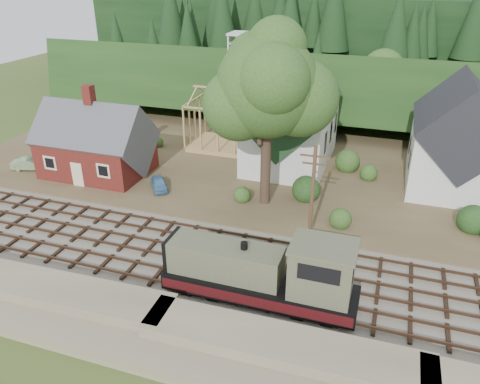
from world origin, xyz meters
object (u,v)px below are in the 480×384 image
(car_green, at_px, (31,164))
(car_red, at_px, (457,178))
(locomotive, at_px, (267,275))
(car_blue, at_px, (159,184))
(patio_set, at_px, (68,157))

(car_green, relative_size, car_red, 0.97)
(locomotive, relative_size, car_blue, 3.76)
(car_blue, height_order, car_green, car_green)
(car_blue, distance_m, patio_set, 9.97)
(car_blue, xyz_separation_m, car_red, (27.08, 10.51, -0.01))
(locomotive, height_order, car_red, locomotive)
(car_green, relative_size, patio_set, 1.56)
(car_blue, distance_m, car_red, 29.04)
(car_blue, height_order, patio_set, patio_set)
(car_red, bearing_deg, car_green, 114.56)
(car_red, bearing_deg, car_blue, 121.66)
(car_blue, relative_size, car_green, 0.85)
(locomotive, relative_size, car_green, 3.20)
(car_blue, bearing_deg, car_red, -14.48)
(locomotive, height_order, car_green, locomotive)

